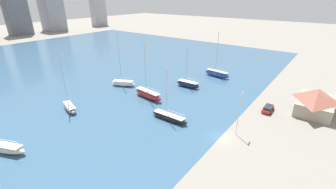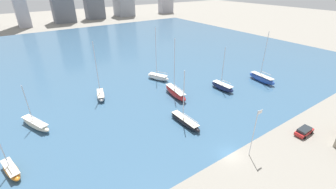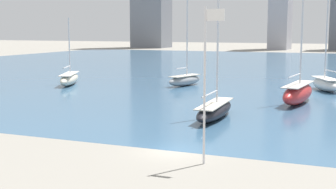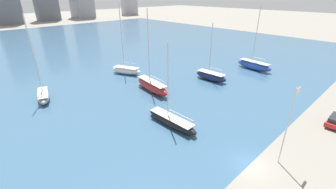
% 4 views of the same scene
% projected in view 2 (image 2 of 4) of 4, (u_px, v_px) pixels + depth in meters
% --- Properties ---
extents(ground_plane, '(500.00, 500.00, 0.00)m').
position_uv_depth(ground_plane, '(229.00, 154.00, 41.63)').
color(ground_plane, gray).
extents(harbor_water, '(180.00, 140.00, 0.00)m').
position_uv_depth(harbor_water, '(100.00, 58.00, 92.87)').
color(harbor_water, '#385B7A').
rests_on(harbor_water, ground_plane).
extents(flag_pole, '(1.24, 0.14, 9.57)m').
position_uv_depth(flag_pole, '(254.00, 132.00, 39.17)').
color(flag_pole, silver).
rests_on(flag_pole, ground_plane).
extents(sailboat_red, '(3.36, 10.40, 15.88)m').
position_uv_depth(sailboat_red, '(175.00, 92.00, 61.72)').
color(sailboat_red, '#B72828').
rests_on(sailboat_red, harbor_water).
extents(sailboat_blue, '(3.38, 9.81, 15.53)m').
position_uv_depth(sailboat_blue, '(262.00, 78.00, 70.68)').
color(sailboat_blue, '#284CA8').
rests_on(sailboat_blue, harbor_water).
extents(sailboat_cream, '(5.62, 9.67, 9.91)m').
position_uv_depth(sailboat_cream, '(35.00, 124.00, 48.87)').
color(sailboat_cream, beige).
rests_on(sailboat_cream, harbor_water).
extents(sailboat_gray, '(3.93, 7.43, 15.36)m').
position_uv_depth(sailboat_gray, '(101.00, 95.00, 60.98)').
color(sailboat_gray, gray).
rests_on(sailboat_gray, harbor_water).
extents(sailboat_orange, '(3.32, 6.95, 13.47)m').
position_uv_depth(sailboat_orange, '(11.00, 169.00, 37.25)').
color(sailboat_orange, orange).
rests_on(sailboat_orange, harbor_water).
extents(sailboat_black, '(2.31, 9.72, 12.55)m').
position_uv_depth(sailboat_black, '(185.00, 121.00, 50.05)').
color(sailboat_black, black).
rests_on(sailboat_black, harbor_water).
extents(sailboat_navy, '(2.74, 7.97, 12.62)m').
position_uv_depth(sailboat_navy, '(222.00, 86.00, 65.55)').
color(sailboat_navy, '#19234C').
rests_on(sailboat_navy, harbor_water).
extents(sailboat_white, '(5.37, 7.97, 16.42)m').
position_uv_depth(sailboat_white, '(158.00, 77.00, 72.08)').
color(sailboat_white, white).
rests_on(sailboat_white, harbor_water).
extents(parked_wagon_red, '(4.61, 2.17, 1.55)m').
position_uv_depth(parked_wagon_red, '(304.00, 131.00, 46.65)').
color(parked_wagon_red, '#B22323').
rests_on(parked_wagon_red, ground_plane).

